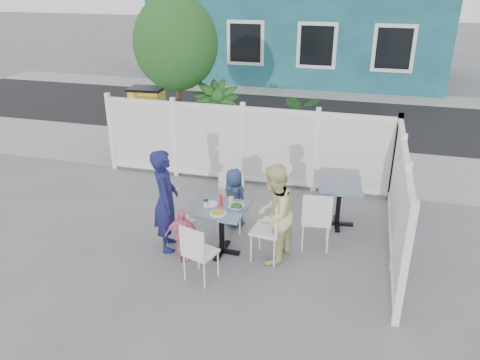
% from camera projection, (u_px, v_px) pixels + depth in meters
% --- Properties ---
extents(ground, '(80.00, 80.00, 0.00)m').
position_uv_depth(ground, '(198.00, 241.00, 7.52)').
color(ground, slate).
extents(near_sidewalk, '(24.00, 2.60, 0.01)m').
position_uv_depth(near_sidewalk, '(254.00, 158.00, 10.87)').
color(near_sidewalk, gray).
rests_on(near_sidewalk, ground).
extents(street, '(24.00, 5.00, 0.01)m').
position_uv_depth(street, '(283.00, 115.00, 14.13)').
color(street, black).
rests_on(street, ground).
extents(far_sidewalk, '(24.00, 1.60, 0.01)m').
position_uv_depth(far_sidewalk, '(299.00, 92.00, 16.86)').
color(far_sidewalk, gray).
rests_on(far_sidewalk, ground).
extents(fence_back, '(5.86, 0.08, 1.60)m').
position_uv_depth(fence_back, '(243.00, 147.00, 9.29)').
color(fence_back, white).
rests_on(fence_back, ground).
extents(fence_right, '(0.08, 3.66, 1.60)m').
position_uv_depth(fence_right, '(398.00, 203.00, 7.01)').
color(fence_right, white).
rests_on(fence_right, ground).
extents(tree, '(1.80, 1.62, 3.59)m').
position_uv_depth(tree, '(175.00, 44.00, 9.76)').
color(tree, '#382316').
rests_on(tree, ground).
extents(utility_cabinet, '(0.78, 0.58, 1.39)m').
position_uv_depth(utility_cabinet, '(149.00, 118.00, 11.42)').
color(utility_cabinet, gold).
rests_on(utility_cabinet, ground).
extents(potted_shrub_a, '(1.31, 1.31, 1.87)m').
position_uv_depth(potted_shrub_a, '(215.00, 126.00, 10.04)').
color(potted_shrub_a, '#164619').
rests_on(potted_shrub_a, ground).
extents(potted_shrub_b, '(1.57, 1.42, 1.56)m').
position_uv_depth(potted_shrub_b, '(304.00, 142.00, 9.55)').
color(potted_shrub_b, '#164619').
rests_on(potted_shrub_b, ground).
extents(main_table, '(0.75, 0.75, 0.76)m').
position_uv_depth(main_table, '(222.00, 218.00, 6.99)').
color(main_table, '#455A73').
rests_on(main_table, ground).
extents(spare_table, '(0.78, 0.78, 0.74)m').
position_uv_depth(spare_table, '(339.00, 194.00, 7.77)').
color(spare_table, '#455A73').
rests_on(spare_table, ground).
extents(chair_left, '(0.50, 0.51, 0.88)m').
position_uv_depth(chair_left, '(177.00, 215.00, 7.24)').
color(chair_left, white).
rests_on(chair_left, ground).
extents(chair_right, '(0.48, 0.49, 0.98)m').
position_uv_depth(chair_right, '(273.00, 225.00, 6.82)').
color(chair_right, white).
rests_on(chair_right, ground).
extents(chair_back, '(0.48, 0.47, 0.93)m').
position_uv_depth(chair_back, '(231.00, 198.00, 7.73)').
color(chair_back, white).
rests_on(chair_back, ground).
extents(chair_near, '(0.50, 0.49, 0.88)m').
position_uv_depth(chair_near, '(197.00, 250.00, 6.34)').
color(chair_near, white).
rests_on(chair_near, ground).
extents(chair_spare, '(0.48, 0.47, 0.97)m').
position_uv_depth(chair_spare, '(317.00, 217.00, 7.08)').
color(chair_spare, white).
rests_on(chair_spare, ground).
extents(man, '(0.59, 0.69, 1.62)m').
position_uv_depth(man, '(166.00, 201.00, 7.03)').
color(man, '#181A4E').
rests_on(man, ground).
extents(woman, '(0.72, 0.84, 1.51)m').
position_uv_depth(woman, '(273.00, 214.00, 6.74)').
color(woman, gold).
rests_on(woman, ground).
extents(boy, '(0.59, 0.50, 1.02)m').
position_uv_depth(boy, '(234.00, 198.00, 7.80)').
color(boy, navy).
rests_on(boy, ground).
extents(toddler, '(0.53, 0.39, 0.83)m').
position_uv_depth(toddler, '(182.00, 235.00, 6.88)').
color(toddler, pink).
rests_on(toddler, ground).
extents(plate_main, '(0.24, 0.24, 0.02)m').
position_uv_depth(plate_main, '(218.00, 213.00, 6.75)').
color(plate_main, white).
rests_on(plate_main, main_table).
extents(plate_side, '(0.21, 0.21, 0.01)m').
position_uv_depth(plate_side, '(210.00, 204.00, 7.02)').
color(plate_side, white).
rests_on(plate_side, main_table).
extents(salad_bowl, '(0.23, 0.23, 0.06)m').
position_uv_depth(salad_bowl, '(236.00, 207.00, 6.89)').
color(salad_bowl, white).
rests_on(salad_bowl, main_table).
extents(coffee_cup_a, '(0.07, 0.07, 0.11)m').
position_uv_depth(coffee_cup_a, '(206.00, 204.00, 6.91)').
color(coffee_cup_a, beige).
rests_on(coffee_cup_a, main_table).
extents(coffee_cup_b, '(0.08, 0.08, 0.12)m').
position_uv_depth(coffee_cup_b, '(231.00, 198.00, 7.08)').
color(coffee_cup_b, beige).
rests_on(coffee_cup_b, main_table).
extents(ketchup_bottle, '(0.05, 0.05, 0.16)m').
position_uv_depth(ketchup_bottle, '(221.00, 201.00, 6.96)').
color(ketchup_bottle, red).
rests_on(ketchup_bottle, main_table).
extents(salt_shaker, '(0.03, 0.03, 0.07)m').
position_uv_depth(salt_shaker, '(221.00, 197.00, 7.16)').
color(salt_shaker, white).
rests_on(salt_shaker, main_table).
extents(pepper_shaker, '(0.03, 0.03, 0.06)m').
position_uv_depth(pepper_shaker, '(222.00, 198.00, 7.14)').
color(pepper_shaker, black).
rests_on(pepper_shaker, main_table).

